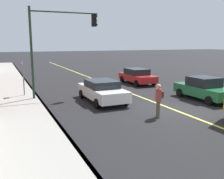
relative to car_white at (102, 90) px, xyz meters
The scene contains 10 objects.
ground 4.93m from the car_white, 141.06° to the right, with size 200.00×200.00×0.00m, color black.
sidewalk_slab 6.48m from the car_white, 126.03° to the left, with size 80.00×2.95×0.15m, color gray.
curb_edge 5.42m from the car_white, 134.83° to the left, with size 80.00×0.16×0.15m, color slate.
lane_stripe_center 4.93m from the car_white, 141.06° to the right, with size 80.00×0.16×0.01m, color #D8CC4C.
car_white is the anchor object (origin of this frame).
car_red 8.11m from the car_white, 45.78° to the right, with size 4.47×1.99×1.43m.
car_green 7.00m from the car_white, 109.02° to the right, with size 4.37×2.01×1.57m.
pedestrian_with_backpack 4.84m from the car_white, 163.93° to the right, with size 0.47×0.46×1.78m.
traffic_light_mast 4.79m from the car_white, 47.30° to the left, with size 0.28×4.76×6.21m.
street_sign_post 5.90m from the car_white, 52.54° to the left, with size 0.60×0.08×2.66m.
Camera 1 is at (-11.92, 9.25, 3.92)m, focal length 41.43 mm.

